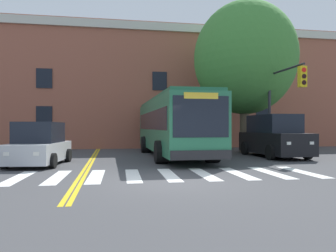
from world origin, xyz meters
name	(u,v)px	position (x,y,z in m)	size (l,w,h in m)	color
ground_plane	(172,182)	(0.00, 0.00, 0.00)	(120.00, 120.00, 0.00)	#424244
crosswalk	(169,175)	(0.15, 1.40, 0.00)	(10.20, 3.34, 0.01)	white
lane_line_yellow_inner	(97,149)	(-2.79, 15.40, 0.00)	(0.12, 36.00, 0.01)	gold
lane_line_yellow_outer	(100,149)	(-2.63, 15.40, 0.00)	(0.12, 36.00, 0.01)	gold
city_bus	(172,125)	(1.55, 8.36, 1.73)	(2.95, 11.74, 3.18)	#28704C
car_silver_near_lane	(39,145)	(-4.79, 5.17, 0.83)	(2.37, 4.12, 1.83)	#B7BABF
car_black_far_lane	(274,137)	(6.86, 6.94, 1.07)	(2.20, 5.05, 2.27)	black
car_grey_behind_bus	(165,136)	(2.68, 17.50, 0.84)	(2.58, 4.84, 1.87)	slate
traffic_light_near_corner	(283,93)	(7.23, 6.66, 3.42)	(0.34, 3.52, 5.17)	#28282D
street_tree_curbside_large	(244,58)	(6.64, 10.36, 6.05)	(8.74, 8.64, 9.71)	brown
building_facade	(153,91)	(1.82, 19.19, 4.80)	(41.55, 8.58, 9.60)	#9E5642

